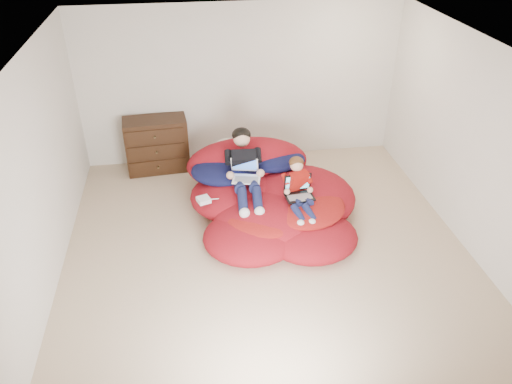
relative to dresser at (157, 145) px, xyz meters
name	(u,v)px	position (x,y,z in m)	size (l,w,h in m)	color
room_shell	(266,232)	(1.37, -2.24, -0.21)	(5.10, 5.10, 2.77)	#C4AB8C
dresser	(157,145)	(0.00, 0.00, 0.00)	(1.00, 0.58, 0.86)	black
beanbag_pile	(270,199)	(1.55, -1.54, -0.18)	(2.32, 2.46, 0.88)	#A4121D
cream_pillow	(227,147)	(1.05, -0.61, 0.19)	(0.40, 0.25, 0.25)	beige
older_boy	(245,166)	(1.22, -1.36, 0.26)	(0.36, 1.22, 0.76)	black
younger_boy	(299,187)	(1.86, -1.85, 0.17)	(0.34, 0.81, 0.62)	#A9150E
laptop_white	(246,173)	(1.22, -1.44, 0.21)	(0.41, 0.44, 0.25)	white
laptop_black	(299,190)	(1.86, -1.86, 0.12)	(0.38, 0.32, 0.27)	black
power_adapter	(204,200)	(0.64, -1.69, -0.01)	(0.16, 0.16, 0.06)	white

